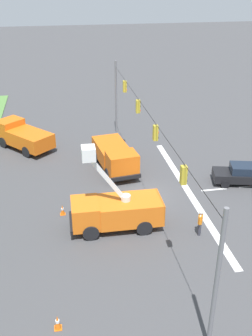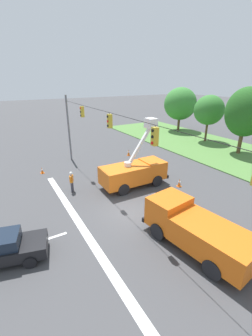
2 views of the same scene
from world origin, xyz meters
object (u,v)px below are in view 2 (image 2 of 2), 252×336
object	(u,v)px
utility_truck_bucket_lift	(134,172)
traffic_cone_foreground_left	(179,183)
utility_truck_support_near	(195,228)
sedan_black	(1,249)
tree_centre	(246,112)
tree_west	(209,110)
traffic_cone_foreground_right	(129,152)
tree_far_west	(180,104)
road_worker	(72,181)
traffic_cone_mid_left	(42,170)

from	to	relation	value
utility_truck_bucket_lift	traffic_cone_foreground_left	size ratio (longest dim) A/B	7.99
utility_truck_bucket_lift	utility_truck_support_near	distance (m)	8.29
utility_truck_bucket_lift	utility_truck_support_near	bearing A→B (deg)	-8.65
utility_truck_bucket_lift	sedan_black	xyz separation A→B (m)	(4.06, -10.50, -0.56)
utility_truck_bucket_lift	tree_centre	bearing A→B (deg)	93.94
tree_west	utility_truck_bucket_lift	xyz separation A→B (m)	(7.31, -17.14, -3.26)
sedan_black	traffic_cone_foreground_right	bearing A→B (deg)	128.67
tree_far_west	traffic_cone_foreground_left	distance (m)	23.59
road_worker	utility_truck_support_near	bearing A→B (deg)	21.02
utility_truck_bucket_lift	traffic_cone_foreground_right	xyz separation A→B (m)	(-7.43, 3.87, -0.95)
utility_truck_bucket_lift	traffic_cone_foreground_left	bearing A→B (deg)	57.41
utility_truck_support_near	traffic_cone_mid_left	world-z (taller)	utility_truck_support_near
tree_centre	utility_truck_bucket_lift	xyz separation A→B (m)	(1.11, -16.11, -3.75)
tree_centre	utility_truck_support_near	distance (m)	20.08
tree_centre	utility_truck_bucket_lift	distance (m)	16.58
traffic_cone_foreground_left	traffic_cone_foreground_right	bearing A→B (deg)	176.67
utility_truck_support_near	traffic_cone_foreground_right	distance (m)	16.46
tree_centre	tree_west	bearing A→B (deg)	170.56
tree_far_west	road_worker	size ratio (longest dim) A/B	4.22
traffic_cone_foreground_right	tree_west	bearing A→B (deg)	89.46
utility_truck_bucket_lift	traffic_cone_mid_left	size ratio (longest dim) A/B	9.03
tree_west	tree_centre	bearing A→B (deg)	-9.44
traffic_cone_mid_left	road_worker	bearing A→B (deg)	14.67
road_worker	traffic_cone_mid_left	distance (m)	5.53
tree_west	utility_truck_support_near	xyz separation A→B (m)	(15.50, -18.39, -3.40)
utility_truck_support_near	traffic_cone_mid_left	xyz separation A→B (m)	(-15.17, -5.18, -0.89)
utility_truck_bucket_lift	traffic_cone_foreground_right	distance (m)	8.43
tree_centre	sedan_black	size ratio (longest dim) A/B	1.74
road_worker	traffic_cone_foreground_right	xyz separation A→B (m)	(-5.76, 8.90, -0.61)
traffic_cone_foreground_left	traffic_cone_mid_left	bearing A→B (deg)	-133.04
utility_truck_support_near	tree_far_west	bearing A→B (deg)	139.13
sedan_black	traffic_cone_mid_left	world-z (taller)	sedan_black
traffic_cone_mid_left	tree_west	bearing A→B (deg)	90.81
utility_truck_bucket_lift	tree_far_west	bearing A→B (deg)	128.58
traffic_cone_foreground_left	traffic_cone_foreground_right	world-z (taller)	traffic_cone_foreground_right
tree_centre	traffic_cone_mid_left	size ratio (longest dim) A/B	12.26
tree_west	utility_truck_support_near	bearing A→B (deg)	-49.87
tree_centre	traffic_cone_foreground_right	world-z (taller)	tree_centre
tree_far_west	tree_centre	bearing A→B (deg)	-11.22
road_worker	tree_far_west	bearing A→B (deg)	119.25
tree_far_west	road_worker	bearing A→B (deg)	-60.75
tree_west	traffic_cone_foreground_left	distance (m)	17.27
tree_centre	traffic_cone_foreground_right	xyz separation A→B (m)	(-6.32, -12.25, -4.71)
traffic_cone_foreground_right	tree_far_west	bearing A→B (deg)	116.94
tree_centre	utility_truck_support_near	world-z (taller)	tree_centre
utility_truck_bucket_lift	sedan_black	world-z (taller)	utility_truck_bucket_lift
utility_truck_support_near	traffic_cone_foreground_left	bearing A→B (deg)	143.12
traffic_cone_foreground_right	utility_truck_support_near	bearing A→B (deg)	-18.12
tree_far_west	sedan_black	bearing A→B (deg)	-56.94
tree_west	traffic_cone_foreground_left	size ratio (longest dim) A/B	9.10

